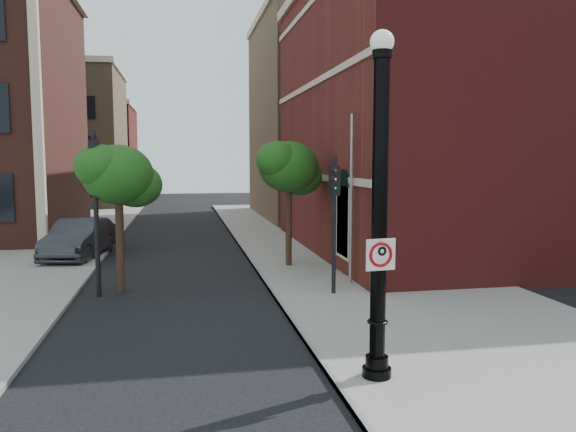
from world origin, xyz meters
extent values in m
plane|color=black|center=(0.00, 0.00, 0.00)|extent=(120.00, 120.00, 0.00)
cube|color=gray|center=(6.00, 10.00, 0.06)|extent=(8.00, 60.00, 0.12)
cube|color=gray|center=(-9.00, 18.00, 0.06)|extent=(10.00, 50.00, 0.12)
cube|color=gray|center=(2.05, 10.00, 0.07)|extent=(0.10, 60.00, 0.14)
cube|color=maroon|center=(16.00, 14.00, 6.00)|extent=(22.00, 16.00, 12.00)
cube|color=black|center=(4.96, 9.00, 2.00)|extent=(0.08, 1.40, 2.40)
cube|color=beige|center=(4.97, 14.00, 3.50)|extent=(0.06, 16.00, 0.25)
cube|color=beige|center=(4.97, 14.00, 7.50)|extent=(0.06, 16.00, 0.25)
cube|color=beige|center=(4.97, 14.00, 11.00)|extent=(0.06, 16.00, 0.25)
cube|color=beige|center=(-7.00, 17.00, 7.00)|extent=(0.40, 0.40, 14.00)
cube|color=#8F704E|center=(-12.00, 44.00, 6.00)|extent=(12.00, 12.00, 12.00)
cube|color=maroon|center=(-12.00, 58.00, 5.00)|extent=(12.00, 12.00, 10.00)
cube|color=#8F704E|center=(16.00, 30.00, 7.00)|extent=(22.00, 14.00, 14.00)
cylinder|color=black|center=(2.88, -0.35, 0.15)|extent=(0.56, 0.56, 0.30)
cylinder|color=black|center=(2.88, -0.35, 0.40)|extent=(0.44, 0.44, 0.25)
cylinder|color=black|center=(2.88, -0.35, 3.18)|extent=(0.30, 0.30, 5.77)
torus|color=black|center=(2.88, -0.35, 1.19)|extent=(0.40, 0.40, 0.06)
cylinder|color=black|center=(2.88, -0.35, 6.14)|extent=(0.36, 0.36, 0.15)
sphere|color=silver|center=(2.88, -0.35, 6.36)|extent=(0.44, 0.44, 0.44)
cube|color=white|center=(2.86, -0.52, 2.51)|extent=(0.59, 0.09, 0.59)
cube|color=black|center=(2.86, -0.52, 2.78)|extent=(0.59, 0.08, 0.05)
cube|color=black|center=(2.86, -0.52, 2.24)|extent=(0.59, 0.08, 0.05)
cube|color=black|center=(2.59, -0.55, 2.51)|extent=(0.05, 0.01, 0.59)
cube|color=black|center=(3.12, -0.48, 2.51)|extent=(0.05, 0.01, 0.59)
torus|color=#A9060D|center=(2.86, -0.52, 2.51)|extent=(0.48, 0.12, 0.47)
cube|color=#A9060D|center=(2.86, -0.52, 2.51)|extent=(0.33, 0.05, 0.33)
cube|color=black|center=(2.80, -0.52, 2.51)|extent=(0.05, 0.01, 0.28)
torus|color=black|center=(2.88, -0.51, 2.57)|extent=(0.19, 0.08, 0.18)
cylinder|color=black|center=(2.86, -0.52, 2.78)|extent=(0.03, 0.02, 0.03)
imported|color=#2E2E33|center=(-5.05, 14.89, 0.85)|extent=(2.59, 5.35, 1.69)
cylinder|color=black|center=(-3.30, 7.70, 2.58)|extent=(0.15, 0.15, 5.16)
cube|color=black|center=(-3.30, 7.70, 4.30)|extent=(0.36, 0.34, 1.07)
sphere|color=#E50505|center=(-3.32, 7.53, 4.68)|extent=(0.19, 0.19, 0.19)
sphere|color=#FF8C00|center=(-3.32, 7.53, 4.35)|extent=(0.19, 0.19, 0.19)
sphere|color=#00E519|center=(-3.32, 7.53, 4.03)|extent=(0.19, 0.19, 0.19)
cylinder|color=black|center=(3.86, 6.27, 2.16)|extent=(0.13, 0.13, 4.33)
cube|color=black|center=(3.86, 6.27, 3.61)|extent=(0.34, 0.33, 0.90)
sphere|color=#E50505|center=(3.81, 6.14, 3.92)|extent=(0.16, 0.16, 0.16)
sphere|color=#FF8C00|center=(3.81, 6.14, 3.65)|extent=(0.16, 0.16, 0.16)
sphere|color=#00E519|center=(3.81, 6.14, 3.38)|extent=(0.16, 0.16, 0.16)
cylinder|color=#999999|center=(4.80, 7.57, 2.86)|extent=(0.11, 0.11, 5.72)
cylinder|color=#362115|center=(-2.67, 8.15, 1.76)|extent=(0.24, 0.24, 3.52)
ellipsoid|color=#204D14|center=(-2.67, 8.15, 3.77)|extent=(2.21, 2.21, 1.88)
ellipsoid|color=#204D14|center=(-2.17, 8.55, 3.42)|extent=(1.71, 1.71, 1.45)
ellipsoid|color=#204D14|center=(-3.12, 7.85, 4.02)|extent=(1.61, 1.61, 1.37)
cylinder|color=#362115|center=(-3.52, 17.03, 1.80)|extent=(0.24, 0.24, 3.59)
ellipsoid|color=#204D14|center=(-3.52, 17.03, 3.85)|extent=(2.26, 2.26, 1.92)
ellipsoid|color=#204D14|center=(-3.01, 17.45, 3.49)|extent=(1.74, 1.74, 1.48)
ellipsoid|color=#204D14|center=(-3.98, 16.73, 4.11)|extent=(1.64, 1.64, 1.40)
cylinder|color=#362115|center=(3.37, 11.11, 1.85)|extent=(0.24, 0.24, 3.69)
ellipsoid|color=#204D14|center=(3.37, 11.11, 3.95)|extent=(2.32, 2.32, 1.97)
ellipsoid|color=#204D14|center=(3.90, 11.53, 3.59)|extent=(1.79, 1.79, 1.52)
ellipsoid|color=#204D14|center=(2.90, 10.79, 4.22)|extent=(1.69, 1.69, 1.43)
camera|label=1|loc=(-0.74, -10.20, 4.27)|focal=35.00mm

